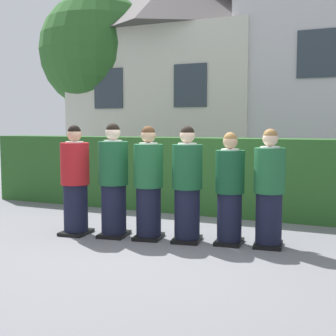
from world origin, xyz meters
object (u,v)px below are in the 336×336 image
object	(u,v)px
student_front_row_4	(230,191)
student_front_row_5	(269,191)
student_front_row_2	(148,185)
student_front_row_1	(113,183)
student_front_row_3	(187,187)
student_in_red_blazer	(75,183)

from	to	relation	value
student_front_row_4	student_front_row_5	xyz separation A→B (m)	(0.54, 0.07, 0.02)
student_front_row_2	student_front_row_5	world-z (taller)	student_front_row_2
student_front_row_1	student_front_row_5	bearing A→B (deg)	8.61
student_front_row_3	student_front_row_4	world-z (taller)	student_front_row_3
student_in_red_blazer	student_front_row_2	bearing A→B (deg)	9.98
student_in_red_blazer	student_front_row_3	bearing A→B (deg)	9.28
student_front_row_1	student_front_row_3	distance (m)	1.13
student_front_row_1	student_front_row_4	size ratio (longest dim) A/B	1.08
student_front_row_2	student_front_row_3	distance (m)	0.58
student_in_red_blazer	student_front_row_1	world-z (taller)	student_front_row_1
student_front_row_5	student_front_row_2	bearing A→B (deg)	-171.35
student_front_row_2	student_front_row_4	size ratio (longest dim) A/B	1.05
student_front_row_1	student_in_red_blazer	bearing A→B (deg)	-168.69
student_front_row_2	student_front_row_5	distance (m)	1.72
student_front_row_4	student_front_row_1	bearing A→B (deg)	-171.01
student_in_red_blazer	student_front_row_2	world-z (taller)	student_in_red_blazer
student_front_row_4	student_in_red_blazer	bearing A→B (deg)	-170.40
student_front_row_1	student_front_row_4	distance (m)	1.73
student_in_red_blazer	student_front_row_1	size ratio (longest dim) A/B	0.98
student_front_row_4	student_front_row_5	world-z (taller)	student_front_row_5
student_in_red_blazer	student_front_row_2	distance (m)	1.16
student_front_row_1	student_front_row_4	world-z (taller)	student_front_row_1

